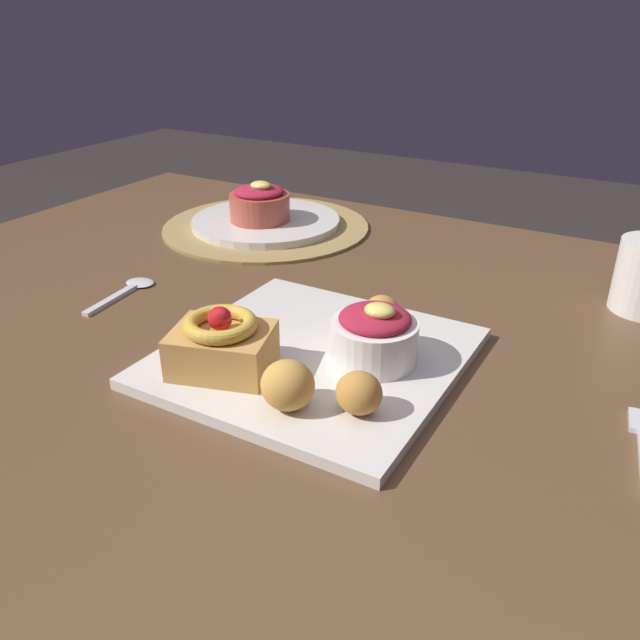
% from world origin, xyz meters
% --- Properties ---
extents(dining_table, '(1.40, 0.98, 0.73)m').
position_xyz_m(dining_table, '(0.00, 0.00, 0.64)').
color(dining_table, brown).
rests_on(dining_table, ground_plane).
extents(woven_placemat, '(0.34, 0.34, 0.00)m').
position_xyz_m(woven_placemat, '(-0.29, 0.28, 0.73)').
color(woven_placemat, '#997A47').
rests_on(woven_placemat, dining_table).
extents(front_plate, '(0.29, 0.29, 0.01)m').
position_xyz_m(front_plate, '(-0.00, -0.06, 0.74)').
color(front_plate, silver).
rests_on(front_plate, dining_table).
extents(cake_slice, '(0.11, 0.10, 0.07)m').
position_xyz_m(cake_slice, '(-0.06, -0.14, 0.77)').
color(cake_slice, '#C68E47').
rests_on(cake_slice, front_plate).
extents(berry_ramekin, '(0.09, 0.09, 0.07)m').
position_xyz_m(berry_ramekin, '(0.06, -0.05, 0.77)').
color(berry_ramekin, white).
rests_on(berry_ramekin, front_plate).
extents(fritter_front, '(0.04, 0.04, 0.04)m').
position_xyz_m(fritter_front, '(0.09, -0.13, 0.76)').
color(fritter_front, '#BC7F38').
rests_on(fritter_front, front_plate).
extents(fritter_middle, '(0.04, 0.04, 0.03)m').
position_xyz_m(fritter_middle, '(0.03, 0.04, 0.76)').
color(fritter_middle, '#BC7F38').
rests_on(fritter_middle, front_plate).
extents(fritter_back, '(0.05, 0.05, 0.05)m').
position_xyz_m(fritter_back, '(0.03, -0.16, 0.77)').
color(fritter_back, gold).
rests_on(fritter_back, front_plate).
extents(back_plate, '(0.25, 0.25, 0.01)m').
position_xyz_m(back_plate, '(-0.29, 0.28, 0.74)').
color(back_plate, silver).
rests_on(back_plate, woven_placemat).
extents(back_ramekin, '(0.10, 0.10, 0.07)m').
position_xyz_m(back_ramekin, '(-0.30, 0.27, 0.78)').
color(back_ramekin, '#B24C3D').
rests_on(back_ramekin, back_plate).
extents(spoon, '(0.04, 0.13, 0.00)m').
position_xyz_m(spoon, '(-0.30, -0.02, 0.73)').
color(spoon, silver).
rests_on(spoon, dining_table).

